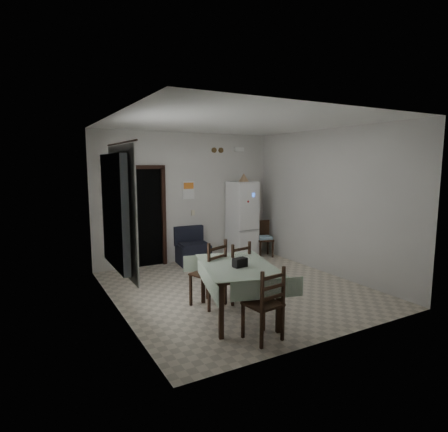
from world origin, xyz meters
name	(u,v)px	position (x,y,z in m)	size (l,w,h in m)	color
ground	(238,289)	(0.00, 0.00, 0.00)	(4.50, 4.50, 0.00)	#C1B49D
ceiling	(238,122)	(0.00, 0.00, 2.90)	(4.20, 4.50, 0.02)	white
wall_back	(186,198)	(0.00, 2.25, 1.45)	(4.20, 0.02, 2.90)	beige
wall_front	(334,227)	(0.00, -2.25, 1.45)	(4.20, 0.02, 2.90)	beige
wall_left	(115,216)	(-2.10, 0.00, 1.45)	(0.02, 4.50, 2.90)	beige
wall_right	(328,202)	(2.10, 0.00, 1.45)	(0.02, 4.50, 2.90)	beige
doorway	(139,217)	(-1.05, 2.45, 1.06)	(1.06, 0.52, 2.22)	black
window_recess	(115,211)	(-2.15, -0.20, 1.55)	(0.10, 1.20, 1.60)	silver
curtain	(122,211)	(-2.04, -0.20, 1.55)	(0.02, 1.45, 1.85)	silver
curtain_rod	(121,143)	(-2.03, -0.20, 2.50)	(0.02, 0.02, 1.60)	black
calendar	(189,190)	(0.05, 2.24, 1.62)	(0.28, 0.02, 0.40)	white
calendar_image	(189,186)	(0.05, 2.23, 1.72)	(0.24, 0.01, 0.14)	orange
light_switch	(193,213)	(0.15, 2.24, 1.10)	(0.08, 0.02, 0.12)	beige
vent_left	(214,150)	(0.70, 2.23, 2.52)	(0.12, 0.12, 0.03)	brown
vent_right	(221,150)	(0.88, 2.23, 2.52)	(0.12, 0.12, 0.03)	brown
emergency_light	(239,149)	(1.35, 2.21, 2.55)	(0.25, 0.07, 0.09)	white
fridge	(242,220)	(1.29, 1.93, 0.90)	(0.58, 0.58, 1.79)	white
tan_cone	(244,177)	(1.34, 1.96, 1.89)	(0.24, 0.24, 0.19)	tan
navy_seat	(193,246)	(0.01, 1.93, 0.41)	(0.67, 0.65, 0.81)	black
corner_chair	(264,239)	(1.77, 1.71, 0.43)	(0.37, 0.37, 0.85)	black
dining_table	(237,291)	(-0.63, -1.03, 0.39)	(0.98, 1.49, 0.77)	#98AC93
black_bag	(240,263)	(-0.66, -1.15, 0.84)	(0.20, 0.12, 0.13)	black
dining_chair_far_left	(208,273)	(-0.81, -0.44, 0.53)	(0.45, 0.45, 1.05)	black
dining_chair_far_right	(233,271)	(-0.35, -0.44, 0.49)	(0.42, 0.42, 0.98)	black
dining_chair_near_head	(263,303)	(-0.72, -1.81, 0.48)	(0.41, 0.41, 0.96)	black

